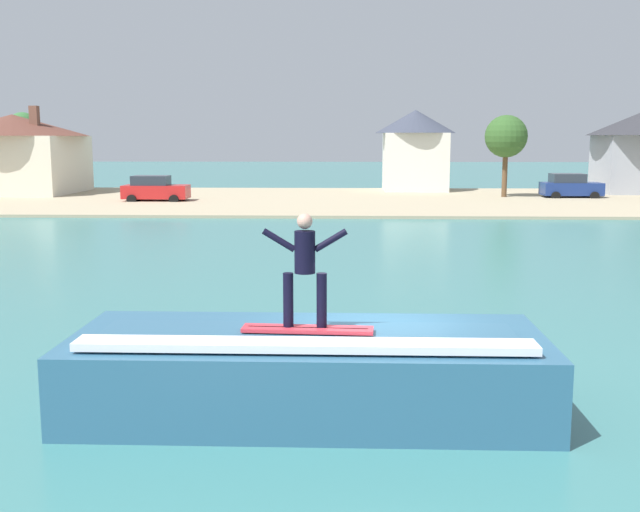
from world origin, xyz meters
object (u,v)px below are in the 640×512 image
object	(u,v)px
surfboard	(308,329)
house_small_cottage	(415,147)
surfer	(305,264)
tree_short_bushy	(23,130)
tree_tall_bare	(506,137)
car_far_shore	(570,186)
car_near_shore	(155,189)
wave_crest	(308,371)
house_with_chimney	(14,151)

from	to	relation	value
surfboard	house_small_cottage	xyz separation A→B (m)	(6.03, 50.91, 2.20)
surfer	house_small_cottage	xyz separation A→B (m)	(6.08, 50.87, 1.18)
surfer	house_small_cottage	size ratio (longest dim) A/B	0.27
surfboard	tree_short_bushy	distance (m)	54.73
surfer	tree_tall_bare	distance (m)	45.64
car_far_shore	house_small_cottage	distance (m)	12.96
car_near_shore	tree_tall_bare	bearing A→B (deg)	9.80
surfboard	tree_tall_bare	xyz separation A→B (m)	(11.92, 44.04, 3.00)
car_far_shore	tree_short_bushy	bearing A→B (deg)	173.70
surfboard	car_far_shore	distance (m)	46.95
car_near_shore	tree_tall_bare	world-z (taller)	tree_tall_bare
wave_crest	house_small_cottage	world-z (taller)	house_small_cottage
house_small_cottage	tree_short_bushy	distance (m)	31.23
wave_crest	surfer	world-z (taller)	surfer
surfboard	car_far_shore	bearing A→B (deg)	69.29
surfer	house_small_cottage	distance (m)	51.25
surfer	car_near_shore	distance (m)	41.71
house_with_chimney	house_small_cottage	xyz separation A→B (m)	(31.15, 4.19, 0.26)
surfboard	surfer	size ratio (longest dim) A/B	1.16
house_with_chimney	tree_tall_bare	bearing A→B (deg)	-4.15
surfer	tree_short_bushy	xyz separation A→B (m)	(-25.03, 48.47, 2.53)
tree_short_bushy	surfboard	bearing A→B (deg)	-62.67
wave_crest	house_with_chimney	world-z (taller)	house_with_chimney
tree_short_bushy	house_with_chimney	bearing A→B (deg)	-91.41
surfboard	house_with_chimney	bearing A→B (deg)	118.26
tree_tall_bare	car_far_shore	bearing A→B (deg)	-1.53
surfboard	wave_crest	bearing A→B (deg)	92.23
wave_crest	tree_tall_bare	size ratio (longest dim) A/B	1.26
house_with_chimney	surfer	bearing A→B (deg)	-61.76
surfer	tree_short_bushy	size ratio (longest dim) A/B	0.28
car_far_shore	house_small_cottage	size ratio (longest dim) A/B	0.63
surfboard	car_near_shore	distance (m)	41.74
house_with_chimney	car_near_shore	bearing A→B (deg)	-28.69
house_small_cottage	car_far_shore	bearing A→B (deg)	-33.52
wave_crest	tree_tall_bare	distance (m)	45.42
wave_crest	surfer	xyz separation A→B (m)	(-0.03, -0.34, 1.81)
house_small_cottage	tree_short_bushy	world-z (taller)	house_small_cottage
wave_crest	surfer	bearing A→B (deg)	-94.67
tree_tall_bare	house_with_chimney	bearing A→B (deg)	175.85
car_near_shore	tree_short_bushy	bearing A→B (deg)	145.33
car_near_shore	house_small_cottage	bearing A→B (deg)	30.90
surfboard	car_near_shore	bearing A→B (deg)	107.43
surfboard	car_far_shore	xyz separation A→B (m)	(16.60, 43.92, -0.51)
car_near_shore	car_far_shore	bearing A→B (deg)	8.00
surfboard	tree_short_bushy	size ratio (longest dim) A/B	0.32
tree_tall_bare	car_near_shore	bearing A→B (deg)	-170.20
tree_short_bushy	house_small_cottage	bearing A→B (deg)	4.41
surfer	tree_short_bushy	distance (m)	54.61
car_near_shore	tree_short_bushy	size ratio (longest dim) A/B	0.68
house_with_chimney	surfboard	bearing A→B (deg)	-61.74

